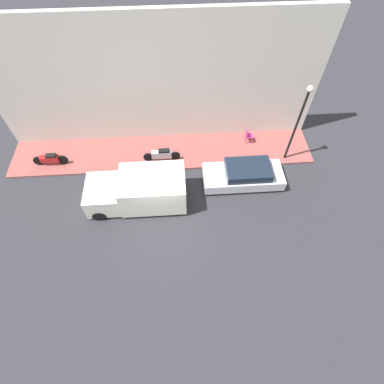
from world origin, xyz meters
The scene contains 9 objects.
ground_plane centered at (0.00, 0.00, 0.00)m, with size 60.00×60.00×0.00m, color #2D2D33.
sidewalk centered at (4.38, 0.00, 0.05)m, with size 2.65×16.96×0.10m.
building_facade centered at (5.85, 0.00, 3.58)m, with size 0.30×16.96×7.16m.
parked_car centered at (2.00, -4.27, 0.58)m, with size 1.70×4.15×1.20m.
delivery_van centered at (1.08, 1.14, 0.95)m, with size 2.08×4.80×1.88m.
scooter_silver centered at (3.76, 0.00, 0.52)m, with size 0.30×2.03×0.77m.
motorcycle_red centered at (3.84, 6.10, 0.51)m, with size 0.30×1.85×0.73m.
streetlamp centered at (3.49, -6.90, 2.99)m, with size 0.30×0.30×4.66m.
cafe_chair centered at (4.89, -4.99, 0.62)m, with size 0.40×0.40×0.92m.
Camera 1 is at (-7.55, -0.92, 12.78)m, focal length 28.00 mm.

